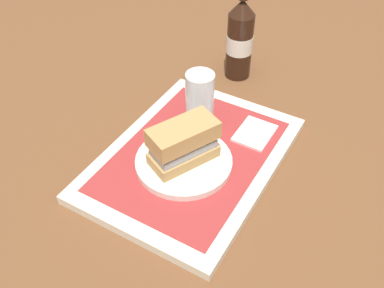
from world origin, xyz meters
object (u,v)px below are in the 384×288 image
sandwich (183,142)px  beer_bottle (240,38)px  beer_glass (200,98)px  plate (182,161)px

sandwich → beer_bottle: (0.36, 0.06, 0.03)m
sandwich → beer_bottle: 0.37m
sandwich → beer_bottle: size_ratio=0.54×
beer_glass → beer_bottle: bearing=5.8°
plate → beer_bottle: size_ratio=0.71×
plate → sandwich: 0.05m
beer_glass → plate: bearing=-165.7°
plate → beer_glass: bearing=14.3°
plate → beer_glass: (0.13, 0.03, 0.06)m
beer_glass → beer_bottle: beer_bottle is taller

